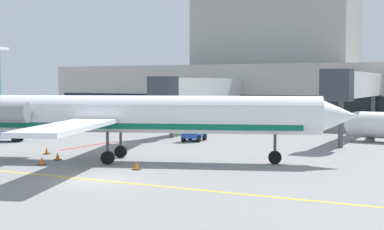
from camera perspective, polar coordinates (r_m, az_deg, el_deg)
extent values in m
cube|color=gray|center=(33.03, -9.59, -6.54)|extent=(120.00, 120.00, 0.10)
cube|color=yellow|center=(33.01, -9.60, -6.45)|extent=(108.00, 0.24, 0.01)
cube|color=red|center=(50.72, -10.28, -3.04)|extent=(0.30, 8.00, 0.01)
cube|color=#ADA89E|center=(78.19, 7.13, 2.08)|extent=(58.62, 14.85, 7.82)
cube|color=#9F9A91|center=(81.94, 8.35, 8.95)|extent=(21.89, 10.40, 11.69)
cube|color=black|center=(71.24, 5.08, 1.17)|extent=(56.28, 0.12, 2.14)
cube|color=silver|center=(57.86, 16.51, 2.94)|extent=(1.40, 18.44, 2.40)
cube|color=#2D333D|center=(47.95, 14.31, 2.92)|extent=(2.40, 2.00, 2.64)
cylinder|color=#4C4C51|center=(65.57, 17.68, 0.10)|extent=(0.44, 0.44, 4.13)
cylinder|color=#4C4C51|center=(49.73, 14.68, -0.84)|extent=(0.44, 0.44, 4.13)
cube|color=silver|center=(63.70, 1.36, 2.64)|extent=(1.40, 17.34, 2.40)
cube|color=#2D333D|center=(55.22, -2.94, 2.53)|extent=(2.40, 2.00, 2.64)
cylinder|color=#4C4C51|center=(70.33, 3.88, 0.25)|extent=(0.44, 0.44, 3.62)
cylinder|color=#4C4C51|center=(56.83, -2.08, -0.48)|extent=(0.44, 0.44, 3.62)
cylinder|color=white|center=(40.10, -6.01, 0.08)|extent=(25.58, 11.03, 2.62)
cube|color=#0C664C|center=(40.15, -6.00, -0.94)|extent=(23.02, 9.93, 0.47)
cone|color=white|center=(39.18, 14.29, -0.08)|extent=(3.57, 3.37, 2.57)
cube|color=white|center=(47.27, -6.62, 0.09)|extent=(6.40, 11.39, 0.28)
cube|color=white|center=(34.25, -12.33, -1.19)|extent=(6.40, 11.39, 0.28)
cylinder|color=gray|center=(44.75, -15.83, 0.57)|extent=(3.45, 2.39, 1.44)
cylinder|color=gray|center=(41.00, -18.15, 0.28)|extent=(3.45, 2.39, 1.44)
cylinder|color=#3F3F44|center=(39.09, 8.32, -2.76)|extent=(0.20, 0.20, 1.57)
cylinder|color=black|center=(39.21, 8.31, -4.23)|extent=(0.96, 0.63, 0.90)
cylinder|color=#3F3F44|center=(42.21, -7.17, -2.31)|extent=(0.20, 0.20, 1.57)
cylinder|color=black|center=(42.32, -7.16, -3.66)|extent=(0.96, 0.63, 0.90)
cylinder|color=#3F3F44|center=(38.95, -8.47, -2.79)|extent=(0.20, 0.20, 1.57)
cylinder|color=black|center=(39.07, -8.45, -4.26)|extent=(0.96, 0.63, 0.90)
cube|color=#1E4CB2|center=(53.83, 0.23, -1.94)|extent=(1.91, 3.10, 0.58)
cube|color=#1A4197|center=(52.98, -0.03, -1.02)|extent=(1.48, 1.36, 1.28)
cylinder|color=black|center=(52.68, 0.66, -2.37)|extent=(0.39, 0.74, 0.70)
cylinder|color=black|center=(53.11, -0.85, -2.33)|extent=(0.39, 0.74, 0.70)
cylinder|color=black|center=(54.61, 1.27, -2.17)|extent=(0.39, 0.74, 0.70)
cylinder|color=black|center=(55.03, -0.18, -2.13)|extent=(0.39, 0.74, 0.70)
cube|color=#1E4CB2|center=(56.29, -18.35, -1.87)|extent=(4.17, 3.23, 0.60)
cube|color=#1A4197|center=(55.90, -17.33, -0.95)|extent=(2.05, 2.04, 1.23)
cylinder|color=black|center=(56.72, -16.80, -2.11)|extent=(0.75, 0.57, 0.70)
cylinder|color=black|center=(55.12, -17.30, -2.27)|extent=(0.75, 0.57, 0.70)
sphere|color=white|center=(56.13, 16.23, -0.89)|extent=(2.41, 2.41, 2.41)
cube|color=#59595B|center=(55.73, 17.41, -2.39)|extent=(0.60, 2.21, 0.35)
cone|color=orange|center=(45.51, -14.35, -3.47)|extent=(0.36, 0.36, 0.55)
cube|color=black|center=(45.54, -14.35, -3.79)|extent=(0.47, 0.47, 0.04)
cone|color=orange|center=(41.95, -13.34, -4.03)|extent=(0.36, 0.36, 0.55)
cube|color=black|center=(41.98, -13.33, -4.38)|extent=(0.47, 0.47, 0.04)
cone|color=orange|center=(36.47, -5.60, -5.06)|extent=(0.36, 0.36, 0.55)
cube|color=black|center=(36.51, -5.59, -5.45)|extent=(0.47, 0.47, 0.04)
cone|color=orange|center=(39.69, -14.83, -4.47)|extent=(0.36, 0.36, 0.55)
cube|color=black|center=(39.72, -14.82, -4.83)|extent=(0.47, 0.47, 0.04)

